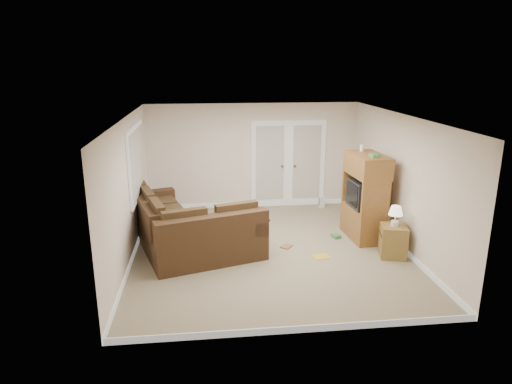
{
  "coord_description": "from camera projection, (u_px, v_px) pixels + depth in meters",
  "views": [
    {
      "loc": [
        -1.14,
        -7.89,
        3.43
      ],
      "look_at": [
        -0.22,
        0.17,
        1.1
      ],
      "focal_mm": 32.0,
      "sensor_mm": 36.0,
      "label": 1
    }
  ],
  "objects": [
    {
      "name": "wall_left",
      "position": [
        128.0,
        191.0,
        7.99
      ],
      "size": [
        0.02,
        5.5,
        2.5
      ],
      "primitive_type": "cube",
      "color": "silver",
      "rests_on": "floor"
    },
    {
      "name": "floor_magazine",
      "position": [
        321.0,
        257.0,
        8.31
      ],
      "size": [
        0.34,
        0.29,
        0.01
      ],
      "primitive_type": "cube",
      "rotation": [
        0.0,
        0.0,
        0.2
      ],
      "color": "gold",
      "rests_on": "floor"
    },
    {
      "name": "baseboards",
      "position": [
        269.0,
        248.0,
        8.59
      ],
      "size": [
        5.0,
        5.5,
        0.1
      ],
      "primitive_type": null,
      "color": "silver",
      "rests_on": "floor"
    },
    {
      "name": "tv_armoire",
      "position": [
        365.0,
        196.0,
        9.0
      ],
      "size": [
        0.66,
        1.1,
        1.83
      ],
      "rotation": [
        0.0,
        0.0,
        0.07
      ],
      "color": "#905D2C",
      "rests_on": "floor"
    },
    {
      "name": "ceiling",
      "position": [
        270.0,
        117.0,
        7.91
      ],
      "size": [
        5.0,
        5.5,
        0.02
      ],
      "primitive_type": "cube",
      "color": "white",
      "rests_on": "wall_back"
    },
    {
      "name": "wall_back",
      "position": [
        253.0,
        156.0,
        10.89
      ],
      "size": [
        5.0,
        0.02,
        2.5
      ],
      "primitive_type": "cube",
      "color": "silver",
      "rests_on": "floor"
    },
    {
      "name": "window_left",
      "position": [
        137.0,
        162.0,
        8.86
      ],
      "size": [
        0.05,
        1.92,
        1.42
      ],
      "color": "silver",
      "rests_on": "wall_left"
    },
    {
      "name": "wall_right",
      "position": [
        401.0,
        182.0,
        8.53
      ],
      "size": [
        0.02,
        5.5,
        2.5
      ],
      "primitive_type": "cube",
      "color": "silver",
      "rests_on": "floor"
    },
    {
      "name": "floor",
      "position": [
        269.0,
        250.0,
        8.61
      ],
      "size": [
        5.5,
        5.5,
        0.0
      ],
      "primitive_type": "plane",
      "color": "gray",
      "rests_on": "ground"
    },
    {
      "name": "side_cabinet",
      "position": [
        393.0,
        239.0,
        8.24
      ],
      "size": [
        0.55,
        0.55,
        0.96
      ],
      "rotation": [
        0.0,
        0.0,
        -0.24
      ],
      "color": "olive",
      "rests_on": "floor"
    },
    {
      "name": "sectional_sofa",
      "position": [
        181.0,
        229.0,
        8.65
      ],
      "size": [
        2.82,
        3.19,
        0.94
      ],
      "rotation": [
        0.0,
        0.0,
        0.3
      ],
      "color": "#3F2A18",
      "rests_on": "floor"
    },
    {
      "name": "wall_front",
      "position": [
        301.0,
        245.0,
        5.63
      ],
      "size": [
        5.0,
        0.02,
        2.5
      ],
      "primitive_type": "cube",
      "color": "silver",
      "rests_on": "floor"
    },
    {
      "name": "space_heater",
      "position": [
        322.0,
        202.0,
        11.08
      ],
      "size": [
        0.14,
        0.12,
        0.29
      ],
      "primitive_type": "cube",
      "rotation": [
        0.0,
        0.0,
        0.25
      ],
      "color": "white",
      "rests_on": "floor"
    },
    {
      "name": "floor_book",
      "position": [
        283.0,
        245.0,
        8.8
      ],
      "size": [
        0.28,
        0.29,
        0.02
      ],
      "primitive_type": "imported",
      "rotation": [
        0.0,
        0.0,
        -0.69
      ],
      "color": "brown",
      "rests_on": "floor"
    },
    {
      "name": "french_doors",
      "position": [
        288.0,
        164.0,
        11.0
      ],
      "size": [
        1.8,
        0.05,
        2.13
      ],
      "color": "silver",
      "rests_on": "floor"
    },
    {
      "name": "floor_greenbox",
      "position": [
        336.0,
        236.0,
        9.2
      ],
      "size": [
        0.18,
        0.21,
        0.07
      ],
      "primitive_type": "cube",
      "rotation": [
        0.0,
        0.0,
        0.3
      ],
      "color": "#3E8A47",
      "rests_on": "floor"
    },
    {
      "name": "coffee_table",
      "position": [
        237.0,
        229.0,
        9.03
      ],
      "size": [
        0.54,
        1.06,
        0.72
      ],
      "rotation": [
        0.0,
        0.0,
        0.02
      ],
      "color": "black",
      "rests_on": "floor"
    }
  ]
}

